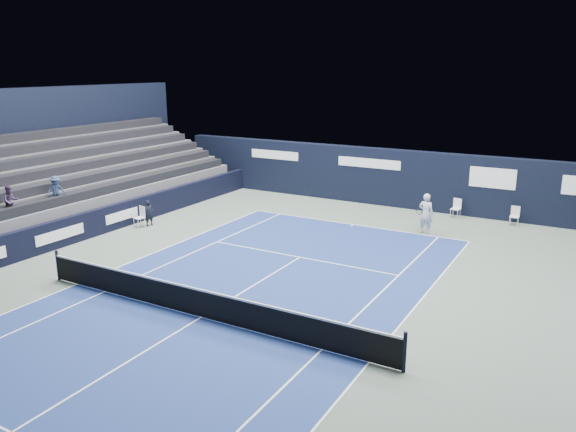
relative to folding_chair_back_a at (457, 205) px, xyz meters
name	(u,v)px	position (x,y,z in m)	size (l,w,h in m)	color
ground	(238,295)	(-3.97, -13.79, -0.64)	(48.00, 48.00, 0.00)	#536358
court_surface	(201,317)	(-3.97, -15.79, -0.64)	(10.97, 23.77, 0.01)	navy
folding_chair_back_a	(457,205)	(0.00, 0.00, 0.00)	(0.48, 0.51, 0.97)	silver
folding_chair_back_b	(515,214)	(2.79, -0.14, -0.11)	(0.42, 0.40, 0.93)	silver
line_judge_chair	(140,215)	(-12.69, -9.22, -0.07)	(0.53, 0.52, 1.00)	white
line_judge	(149,213)	(-12.47, -8.85, -0.02)	(0.45, 0.30, 1.24)	black
court_markings	(201,317)	(-3.97, -15.79, -0.63)	(11.03, 23.83, 0.00)	white
tennis_net	(200,302)	(-3.97, -15.79, -0.13)	(12.90, 0.10, 1.10)	black
back_sponsor_wall	(388,177)	(-3.97, 0.71, 0.91)	(26.00, 0.63, 3.10)	black
side_barrier_left	(119,215)	(-13.47, -9.82, -0.04)	(0.33, 22.00, 1.20)	black
spectator_stand	(78,176)	(-17.25, -8.81, 1.31)	(6.00, 18.00, 6.40)	#545457
tennis_player	(426,214)	(-0.57, -3.61, 0.30)	(0.72, 0.87, 1.88)	silver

